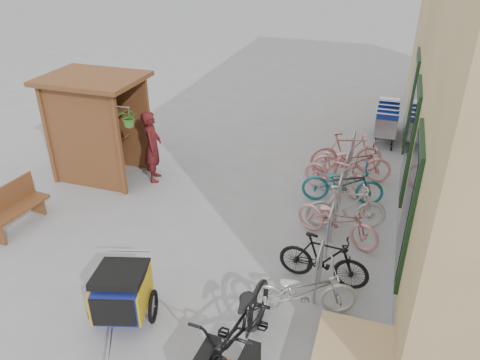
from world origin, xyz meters
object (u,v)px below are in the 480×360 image
(shopping_carts, at_px, (387,117))
(bike_5, at_px, (337,174))
(kiosk, at_px, (93,114))
(bike_6, at_px, (351,162))
(child_trailer, at_px, (121,291))
(bench, at_px, (12,207))
(bike_7, at_px, (347,153))
(cargo_bike, at_px, (239,334))
(bike_0, at_px, (302,291))
(bike_2, at_px, (338,220))
(bike_3, at_px, (346,207))
(bike_4, at_px, (343,184))
(bike_1, at_px, (324,259))
(person_kiosk, at_px, (153,146))

(shopping_carts, height_order, bike_5, shopping_carts)
(kiosk, height_order, bike_6, kiosk)
(kiosk, relative_size, child_trailer, 1.52)
(bench, bearing_deg, bike_7, 42.03)
(bike_5, bearing_deg, cargo_bike, -168.94)
(shopping_carts, relative_size, bike_0, 1.17)
(cargo_bike, relative_size, bike_6, 1.29)
(bike_5, xyz_separation_m, bike_7, (0.08, 1.10, 0.04))
(bench, distance_m, cargo_bike, 5.53)
(bike_2, distance_m, bike_3, 0.46)
(bike_0, bearing_deg, cargo_bike, 135.59)
(bike_4, bearing_deg, bike_1, 172.70)
(person_kiosk, relative_size, bike_6, 0.93)
(person_kiosk, distance_m, bike_7, 4.54)
(bike_4, bearing_deg, person_kiosk, 86.11)
(person_kiosk, distance_m, bike_2, 4.52)
(bench, height_order, bike_0, bench)
(bike_3, xyz_separation_m, bike_4, (-0.19, 0.97, -0.02))
(bench, bearing_deg, bike_4, 31.57)
(bike_6, bearing_deg, cargo_bike, 162.25)
(person_kiosk, height_order, bike_4, person_kiosk)
(bike_2, relative_size, bike_6, 0.93)
(child_trailer, height_order, bike_0, child_trailer)
(bike_2, bearing_deg, bike_6, 20.05)
(bench, relative_size, bike_1, 0.95)
(kiosk, distance_m, bench, 2.70)
(cargo_bike, bearing_deg, bench, 164.52)
(bench, xyz_separation_m, bike_3, (6.16, 1.98, 0.02))
(bike_1, height_order, bike_6, bike_6)
(bike_2, xyz_separation_m, bike_3, (0.10, 0.45, 0.03))
(bike_4, bearing_deg, bike_3, -177.10)
(cargo_bike, height_order, bike_3, cargo_bike)
(bench, relative_size, cargo_bike, 0.61)
(shopping_carts, relative_size, bike_3, 1.26)
(child_trailer, xyz_separation_m, bike_4, (2.66, 4.45, -0.07))
(person_kiosk, height_order, bike_2, person_kiosk)
(child_trailer, distance_m, bike_2, 4.09)
(cargo_bike, bearing_deg, bike_0, 67.97)
(cargo_bike, bearing_deg, bike_4, 84.67)
(person_kiosk, height_order, bike_1, person_kiosk)
(bike_1, relative_size, bike_3, 0.97)
(bench, relative_size, bike_6, 0.79)
(cargo_bike, bearing_deg, person_kiosk, 132.04)
(bike_7, bearing_deg, shopping_carts, -36.92)
(bike_1, relative_size, bike_6, 0.83)
(kiosk, bearing_deg, child_trailer, -53.43)
(bench, xyz_separation_m, bike_1, (6.01, 0.27, 0.00))
(bike_3, distance_m, bike_4, 0.99)
(kiosk, bearing_deg, bike_3, -4.47)
(kiosk, height_order, bike_3, kiosk)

